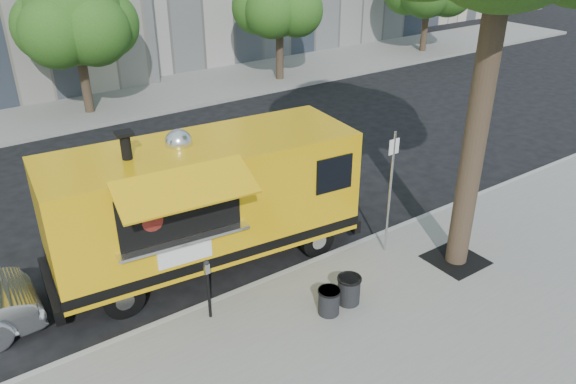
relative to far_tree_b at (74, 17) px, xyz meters
name	(u,v)px	position (x,y,z in m)	size (l,w,h in m)	color
ground	(294,247)	(1.00, -12.70, -3.83)	(120.00, 120.00, 0.00)	black
sidewalk	(414,335)	(1.00, -16.70, -3.76)	(60.00, 6.00, 0.15)	gray
curb	(317,261)	(1.00, -13.63, -3.76)	(60.00, 0.14, 0.16)	#999993
far_sidewalk	(108,104)	(1.00, 0.80, -3.76)	(60.00, 5.00, 0.15)	gray
tree_well	(456,260)	(3.60, -15.50, -3.68)	(1.20, 1.20, 0.02)	black
far_tree_b	(74,17)	(0.00, 0.00, 0.00)	(3.60, 3.60, 5.50)	#33261C
far_tree_c	(279,0)	(9.00, -0.30, -0.12)	(3.24, 3.24, 5.21)	#33261C
sign_post	(390,186)	(2.55, -14.25, -1.98)	(0.28, 0.06, 3.00)	silver
parking_meter	(208,282)	(-2.00, -14.05, -2.85)	(0.11, 0.11, 1.33)	black
food_truck	(204,200)	(-1.04, -12.13, -2.19)	(7.26, 3.61, 3.50)	#F1B20C
trash_bin_left	(329,301)	(0.00, -15.30, -3.38)	(0.46, 0.46, 0.56)	black
trash_bin_right	(349,289)	(0.55, -15.26, -3.36)	(0.50, 0.50, 0.60)	black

